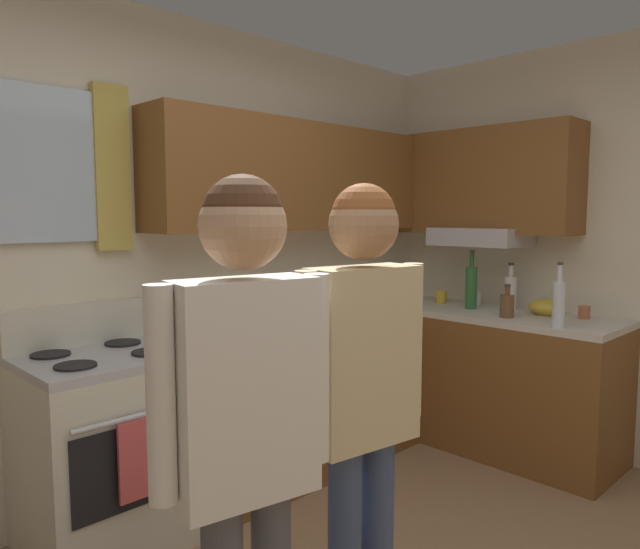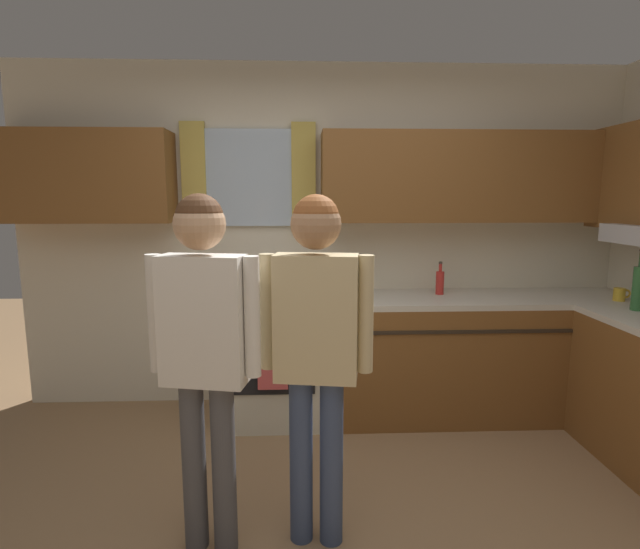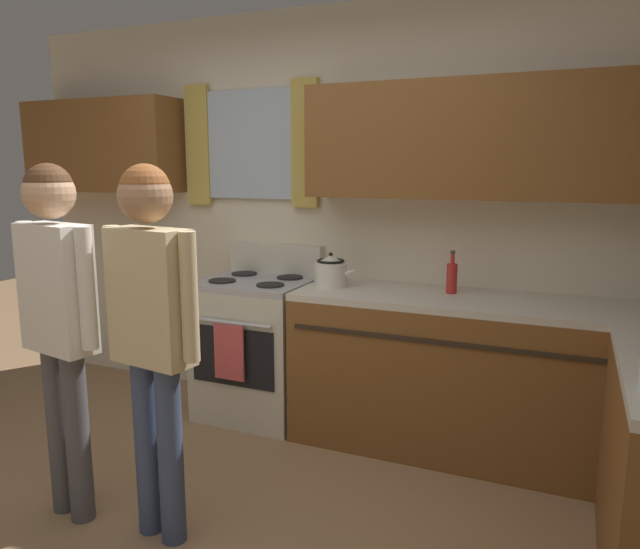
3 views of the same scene
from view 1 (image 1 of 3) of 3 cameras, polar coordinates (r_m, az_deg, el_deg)
back_wall_unit at (r=3.21m, az=-16.35°, el=4.69°), size 4.60×0.42×2.60m
kitchen_counter_run at (r=3.83m, az=7.36°, el=-10.58°), size 2.29×1.76×0.90m
stove_oven at (r=2.97m, az=-20.26°, el=-15.44°), size 0.68×0.67×1.10m
bottle_wine_green at (r=4.05m, az=14.49°, el=-1.11°), size 0.08×0.08×0.39m
bottle_squat_brown at (r=3.78m, az=17.74°, el=-2.84°), size 0.08×0.08×0.21m
bottle_tall_clear at (r=3.53m, az=22.21°, el=-2.54°), size 0.07×0.07×0.37m
bottle_sauce_red at (r=3.56m, az=-2.86°, el=-2.83°), size 0.06×0.06×0.25m
bottle_milk_white at (r=4.08m, az=18.02°, el=-1.62°), size 0.08×0.08×0.31m
mug_ceramic_white at (r=4.25m, az=14.88°, el=-2.21°), size 0.13×0.08×0.09m
mug_mustard_yellow at (r=4.28m, az=11.70°, el=-2.11°), size 0.12×0.08×0.09m
cup_terracotta at (r=3.91m, az=24.34°, el=-3.35°), size 0.11×0.07×0.08m
stovetop_kettle at (r=3.06m, az=-11.77°, el=-4.31°), size 0.27×0.20×0.21m
mixing_bowl at (r=3.96m, az=21.14°, el=-3.00°), size 0.21×0.21×0.10m
adult_left at (r=1.55m, az=-7.27°, el=-13.16°), size 0.50×0.22×1.63m
adult_in_plaid at (r=1.89m, az=4.16°, el=-9.66°), size 0.50×0.22×1.63m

